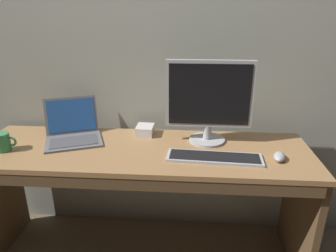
% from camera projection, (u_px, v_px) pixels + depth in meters
% --- Properties ---
extents(desk, '(1.90, 0.58, 0.76)m').
position_uv_depth(desk, '(142.00, 179.00, 1.80)').
color(desk, '#A87A4C').
rests_on(desk, ground).
extents(laptop_space_gray, '(0.41, 0.41, 0.23)m').
position_uv_depth(laptop_space_gray, '(73.00, 132.00, 1.85)').
color(laptop_space_gray, slate).
rests_on(laptop_space_gray, desk).
extents(external_monitor, '(0.49, 0.21, 0.48)m').
position_uv_depth(external_monitor, '(209.00, 101.00, 1.74)').
color(external_monitor, '#B7B7BC').
rests_on(external_monitor, desk).
extents(wired_keyboard, '(0.51, 0.17, 0.02)m').
position_uv_depth(wired_keyboard, '(214.00, 157.00, 1.62)').
color(wired_keyboard, '#BCBCC1').
rests_on(wired_keyboard, desk).
extents(computer_mouse, '(0.09, 0.12, 0.04)m').
position_uv_depth(computer_mouse, '(279.00, 156.00, 1.61)').
color(computer_mouse, '#B7B7BC').
rests_on(computer_mouse, desk).
extents(external_drive_box, '(0.11, 0.12, 0.06)m').
position_uv_depth(external_drive_box, '(145.00, 130.00, 1.92)').
color(external_drive_box, silver).
rests_on(external_drive_box, desk).
extents(coffee_mug, '(0.12, 0.08, 0.10)m').
position_uv_depth(coffee_mug, '(3.00, 142.00, 1.70)').
color(coffee_mug, '#388E56').
rests_on(coffee_mug, desk).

